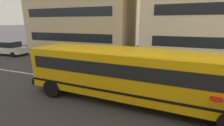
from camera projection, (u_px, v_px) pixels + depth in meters
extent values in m
plane|color=#38383D|center=(161.00, 93.00, 8.81)|extent=(400.00, 400.00, 0.00)
cube|color=gray|center=(166.00, 62.00, 15.66)|extent=(120.00, 3.00, 0.01)
cube|color=silver|center=(161.00, 93.00, 8.81)|extent=(110.00, 0.16, 0.01)
cube|color=yellow|center=(131.00, 72.00, 7.59)|extent=(10.50, 2.75, 2.08)
cube|color=black|center=(49.00, 76.00, 9.76)|extent=(0.28, 2.37, 0.34)
cube|color=black|center=(131.00, 65.00, 7.49)|extent=(9.88, 2.76, 0.61)
cube|color=black|center=(130.00, 84.00, 7.74)|extent=(10.52, 2.78, 0.11)
ellipsoid|color=yellow|center=(132.00, 51.00, 7.32)|extent=(10.08, 2.54, 0.34)
cylinder|color=red|center=(217.00, 99.00, 5.18)|extent=(0.43, 0.43, 0.03)
cylinder|color=black|center=(217.00, 96.00, 7.46)|extent=(0.96, 0.30, 0.95)
cylinder|color=black|center=(78.00, 75.00, 10.37)|extent=(0.96, 0.30, 0.95)
cylinder|color=black|center=(52.00, 89.00, 8.25)|extent=(0.96, 0.30, 0.95)
cube|color=silver|center=(11.00, 50.00, 18.80)|extent=(3.91, 1.73, 0.70)
cube|color=black|center=(9.00, 44.00, 18.68)|extent=(2.21, 1.57, 0.64)
cylinder|color=black|center=(26.00, 52.00, 19.23)|extent=(0.60, 0.18, 0.60)
cylinder|color=black|center=(13.00, 55.00, 17.69)|extent=(0.60, 0.18, 0.60)
cylinder|color=black|center=(10.00, 51.00, 20.09)|extent=(0.60, 0.18, 0.60)
cube|color=black|center=(67.00, 54.00, 16.23)|extent=(3.94, 1.80, 0.70)
cube|color=black|center=(65.00, 48.00, 16.11)|extent=(2.24, 1.62, 0.64)
cylinder|color=black|center=(82.00, 57.00, 16.69)|extent=(0.60, 0.20, 0.60)
cylinder|color=black|center=(73.00, 60.00, 15.14)|extent=(0.60, 0.20, 0.60)
cylinder|color=black|center=(61.00, 55.00, 17.50)|extent=(0.60, 0.20, 0.60)
cylinder|color=black|center=(51.00, 58.00, 15.95)|extent=(0.60, 0.20, 0.60)
cube|color=black|center=(68.00, 37.00, 20.73)|extent=(12.63, 0.04, 1.10)
cube|color=black|center=(66.00, 12.00, 19.91)|extent=(12.63, 0.04, 1.10)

